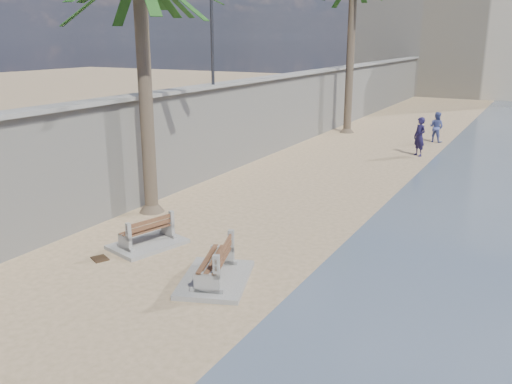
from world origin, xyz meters
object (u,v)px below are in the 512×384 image
at_px(bench_near, 215,266).
at_px(person_a, 420,134).
at_px(bench_far, 147,234).
at_px(person_b, 437,125).

distance_m(bench_near, person_a, 16.05).
xyz_separation_m(bench_far, person_b, (3.80, 18.97, 0.54)).
bearing_deg(bench_near, person_a, 86.41).
bearing_deg(person_b, person_a, 106.95).
bearing_deg(bench_near, bench_far, 160.56).
relative_size(person_a, person_b, 1.18).
height_order(bench_near, bench_far, bench_near).
relative_size(bench_far, person_a, 1.03).
height_order(bench_far, person_a, person_a).
bearing_deg(bench_far, person_a, 75.88).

